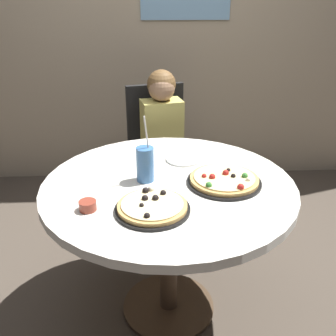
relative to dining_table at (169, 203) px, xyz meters
name	(u,v)px	position (x,y,z in m)	size (l,w,h in m)	color
ground_plane	(168,307)	(0.00, 0.00, -0.64)	(8.00, 8.00, 0.00)	#4C4238
wall_with_window	(158,0)	(0.00, 1.68, 0.81)	(5.20, 0.14, 2.90)	tan
dining_table	(169,203)	(0.00, 0.00, 0.00)	(1.14, 1.14, 0.75)	silver
chair_wooden	(159,146)	(-0.02, 0.98, -0.11)	(0.48, 0.48, 0.95)	black
diner_child	(165,163)	(0.02, 0.80, -0.16)	(0.33, 0.43, 1.08)	#3F4766
pizza_veggie	(152,207)	(-0.08, -0.23, 0.12)	(0.30, 0.30, 0.05)	black
pizza_cheese	(224,180)	(0.25, -0.02, 0.12)	(0.34, 0.34, 0.05)	black
soda_cup	(145,164)	(-0.10, 0.03, 0.19)	(0.08, 0.08, 0.31)	#3F72B2
sauce_bowl	(88,206)	(-0.33, -0.22, 0.13)	(0.07, 0.07, 0.04)	brown
plate_small	(184,159)	(0.09, 0.25, 0.11)	(0.18, 0.18, 0.01)	white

